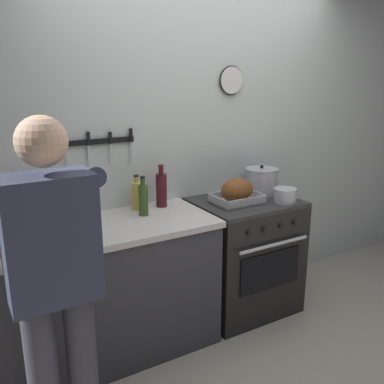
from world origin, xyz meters
TOP-DOWN VIEW (x-y plane):
  - wall_back at (0.00, 1.35)m, footprint 6.00×0.13m
  - counter_block at (-1.20, 0.99)m, footprint 2.03×0.65m
  - stove at (0.22, 0.99)m, footprint 0.76×0.67m
  - person_cook at (-1.35, 0.32)m, footprint 0.51×0.63m
  - roasting_pan at (0.12, 0.97)m, footprint 0.35×0.26m
  - stock_pot at (0.45, 1.10)m, footprint 0.26×0.26m
  - saucepan at (0.44, 0.80)m, footprint 0.17×0.17m
  - cutting_board at (-1.37, 0.92)m, footprint 0.36×0.24m
  - bottle_soy_sauce at (-1.25, 1.03)m, footprint 0.06×0.06m
  - bottle_wine_red at (-0.40, 1.18)m, footprint 0.08×0.08m
  - bottle_vinegar at (-1.46, 1.17)m, footprint 0.07×0.07m
  - bottle_olive_oil at (-0.59, 1.06)m, footprint 0.07×0.07m
  - bottle_cooking_oil at (-0.58, 1.20)m, footprint 0.07×0.07m

SIDE VIEW (x-z plane):
  - stove at x=0.22m, z-range 0.00..0.90m
  - counter_block at x=-1.20m, z-range 0.00..0.90m
  - cutting_board at x=-1.37m, z-range 0.90..0.92m
  - person_cook at x=-1.35m, z-range 0.12..1.78m
  - saucepan at x=0.44m, z-range 0.90..1.01m
  - roasting_pan at x=0.12m, z-range 0.89..1.08m
  - bottle_soy_sauce at x=-1.25m, z-range 0.88..1.11m
  - stock_pot at x=0.45m, z-range 0.89..1.12m
  - bottle_cooking_oil at x=-0.58m, z-range 0.88..1.13m
  - bottle_olive_oil at x=-0.59m, z-range 0.88..1.15m
  - bottle_vinegar at x=-1.46m, z-range 0.88..1.15m
  - bottle_wine_red at x=-0.40m, z-range 0.88..1.18m
  - wall_back at x=0.00m, z-range 0.00..2.60m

